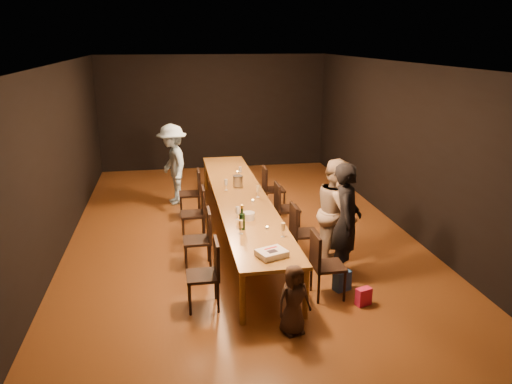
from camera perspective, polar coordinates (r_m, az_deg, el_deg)
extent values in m
plane|color=#4D2C13|center=(9.04, -1.71, -4.92)|extent=(10.00, 10.00, 0.00)
cube|color=black|center=(13.48, -4.86, 9.04)|extent=(6.00, 0.04, 3.00)
cube|color=black|center=(3.98, 8.69, -11.65)|extent=(6.00, 0.04, 3.00)
cube|color=black|center=(8.70, -21.78, 3.32)|extent=(0.04, 10.00, 3.00)
cube|color=black|center=(9.48, 16.53, 4.90)|extent=(0.04, 10.00, 3.00)
cube|color=silver|center=(8.39, -1.90, 14.43)|extent=(6.00, 10.00, 0.04)
cube|color=olive|center=(8.80, -1.75, -0.54)|extent=(0.90, 6.00, 0.05)
cylinder|color=olive|center=(6.25, -1.55, -12.09)|extent=(0.08, 0.08, 0.70)
cylinder|color=olive|center=(6.40, 5.70, -11.44)|extent=(0.08, 0.08, 0.70)
cylinder|color=olive|center=(11.63, -5.73, 1.90)|extent=(0.08, 0.08, 0.70)
cylinder|color=olive|center=(11.71, -1.82, 2.09)|extent=(0.08, 0.08, 0.70)
imported|color=black|center=(7.33, 10.31, -3.34)|extent=(0.61, 0.74, 1.74)
imported|color=tan|center=(7.81, 9.24, -2.24)|extent=(0.87, 0.98, 1.67)
imported|color=#9AC7EF|center=(10.66, -9.49, 3.12)|extent=(0.87, 1.22, 1.70)
imported|color=#38291F|center=(6.06, 4.34, -12.18)|extent=(0.49, 0.38, 0.88)
cube|color=#CD1E52|center=(6.91, 12.19, -11.61)|extent=(0.23, 0.17, 0.24)
cube|color=#234D99|center=(7.22, 9.79, -9.93)|extent=(0.27, 0.22, 0.29)
cube|color=white|center=(6.38, 1.81, -7.02)|extent=(0.43, 0.39, 0.08)
cube|color=black|center=(6.34, 1.87, -6.78)|extent=(0.15, 0.13, 0.00)
cube|color=red|center=(6.43, 1.69, -6.42)|extent=(0.18, 0.09, 0.00)
cylinder|color=silver|center=(7.62, -0.88, -2.75)|extent=(0.26, 0.26, 0.11)
cylinder|color=#A3A3A7|center=(9.30, -2.10, 1.27)|extent=(0.24, 0.24, 0.21)
cylinder|color=#B2B7B2|center=(7.27, 1.29, -4.10)|extent=(0.05, 0.05, 0.03)
cylinder|color=#B2B7B2|center=(8.45, -0.38, -1.01)|extent=(0.05, 0.05, 0.03)
cylinder|color=#B2B7B2|center=(10.26, -2.14, 2.28)|extent=(0.05, 0.05, 0.03)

